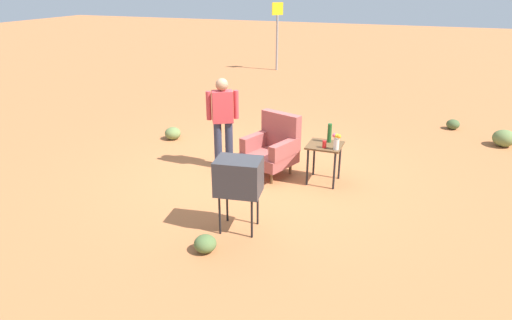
# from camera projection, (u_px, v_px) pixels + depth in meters

# --- Properties ---
(ground_plane) EXTENTS (60.00, 60.00, 0.00)m
(ground_plane) POSITION_uv_depth(u_px,v_px,m) (260.00, 172.00, 8.04)
(ground_plane) COLOR #B76B3D
(armchair) EXTENTS (0.98, 0.99, 1.06)m
(armchair) POSITION_uv_depth(u_px,v_px,m) (273.00, 147.00, 7.84)
(armchair) COLOR brown
(armchair) RESTS_ON ground
(side_table) EXTENTS (0.56, 0.56, 0.67)m
(side_table) POSITION_uv_depth(u_px,v_px,m) (325.00, 150.00, 7.46)
(side_table) COLOR black
(side_table) RESTS_ON ground
(tv_on_stand) EXTENTS (0.66, 0.52, 1.03)m
(tv_on_stand) POSITION_uv_depth(u_px,v_px,m) (239.00, 177.00, 5.93)
(tv_on_stand) COLOR black
(tv_on_stand) RESTS_ON ground
(person_standing) EXTENTS (0.51, 0.37, 1.64)m
(person_standing) POSITION_uv_depth(u_px,v_px,m) (223.00, 118.00, 7.93)
(person_standing) COLOR #2D3347
(person_standing) RESTS_ON ground
(road_sign) EXTENTS (0.33, 0.33, 2.44)m
(road_sign) POSITION_uv_depth(u_px,v_px,m) (277.00, 33.00, 16.66)
(road_sign) COLOR gray
(road_sign) RESTS_ON ground
(bottle_wine_green) EXTENTS (0.07, 0.07, 0.32)m
(bottle_wine_green) POSITION_uv_depth(u_px,v_px,m) (330.00, 133.00, 7.47)
(bottle_wine_green) COLOR #1E5623
(bottle_wine_green) RESTS_ON side_table
(soda_can_red) EXTENTS (0.07, 0.07, 0.12)m
(soda_can_red) POSITION_uv_depth(u_px,v_px,m) (324.00, 144.00, 7.25)
(soda_can_red) COLOR red
(soda_can_red) RESTS_ON side_table
(flower_vase) EXTENTS (0.14, 0.10, 0.27)m
(flower_vase) POSITION_uv_depth(u_px,v_px,m) (336.00, 141.00, 7.15)
(flower_vase) COLOR silver
(flower_vase) RESTS_ON side_table
(shrub_near) EXTENTS (0.29, 0.29, 0.23)m
(shrub_near) POSITION_uv_depth(u_px,v_px,m) (453.00, 124.00, 10.33)
(shrub_near) COLOR #475B33
(shrub_near) RESTS_ON ground
(shrub_mid) EXTENTS (0.45, 0.45, 0.35)m
(shrub_mid) POSITION_uv_depth(u_px,v_px,m) (504.00, 138.00, 9.25)
(shrub_mid) COLOR olive
(shrub_mid) RESTS_ON ground
(shrub_far) EXTENTS (0.34, 0.34, 0.26)m
(shrub_far) POSITION_uv_depth(u_px,v_px,m) (173.00, 133.00, 9.67)
(shrub_far) COLOR olive
(shrub_far) RESTS_ON ground
(shrub_lone) EXTENTS (0.29, 0.29, 0.22)m
(shrub_lone) POSITION_uv_depth(u_px,v_px,m) (205.00, 244.00, 5.66)
(shrub_lone) COLOR #516B38
(shrub_lone) RESTS_ON ground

